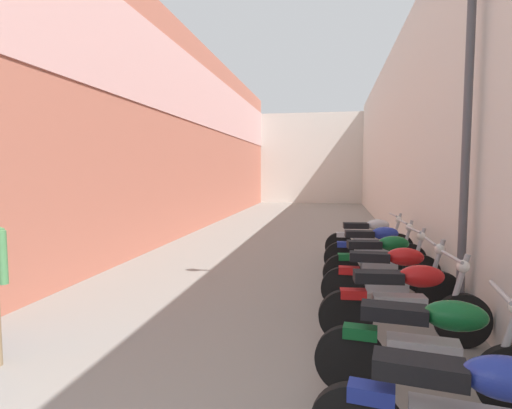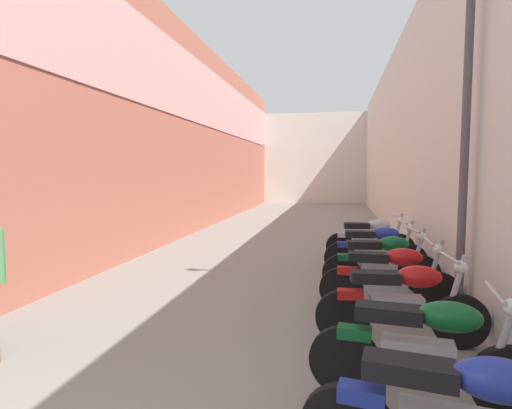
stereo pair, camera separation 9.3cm
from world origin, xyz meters
TOP-DOWN VIEW (x-y plane):
  - ground_plane at (0.00, 10.37)m, footprint 40.74×40.74m
  - building_left at (-3.20, 12.32)m, footprint 0.45×24.74m
  - building_right at (3.21, 12.37)m, footprint 0.45×24.74m
  - building_far_end at (0.00, 25.74)m, footprint 9.01×2.00m
  - motorcycle_third at (2.07, 3.53)m, footprint 1.85×0.58m
  - motorcycle_fourth at (2.07, 4.73)m, footprint 1.85×0.58m
  - motorcycle_fifth at (2.07, 5.77)m, footprint 1.85×0.58m
  - motorcycle_sixth at (2.07, 6.76)m, footprint 1.84×0.58m
  - motorcycle_seventh at (2.07, 7.84)m, footprint 1.85×0.58m
  - motorcycle_eighth at (2.07, 9.04)m, footprint 1.85×0.58m
  - street_lamp at (2.77, 5.51)m, footprint 0.79×0.18m

SIDE VIEW (x-z plane):
  - ground_plane at x=0.00m, z-range 0.00..0.00m
  - motorcycle_third at x=2.07m, z-range -0.02..1.02m
  - motorcycle_fourth at x=2.07m, z-range -0.02..1.02m
  - motorcycle_fifth at x=2.07m, z-range -0.02..1.02m
  - motorcycle_sixth at x=2.07m, z-range -0.02..1.02m
  - motorcycle_seventh at x=2.07m, z-range -0.02..1.02m
  - motorcycle_eighth at x=2.07m, z-range -0.02..1.02m
  - building_far_end at x=0.00m, z-range 0.00..5.37m
  - building_right at x=3.21m, z-range 0.00..5.65m
  - street_lamp at x=2.77m, z-range 0.40..5.57m
  - building_left at x=-3.20m, z-range 0.03..6.16m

